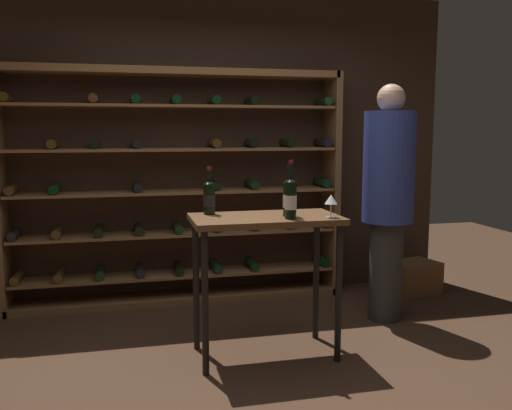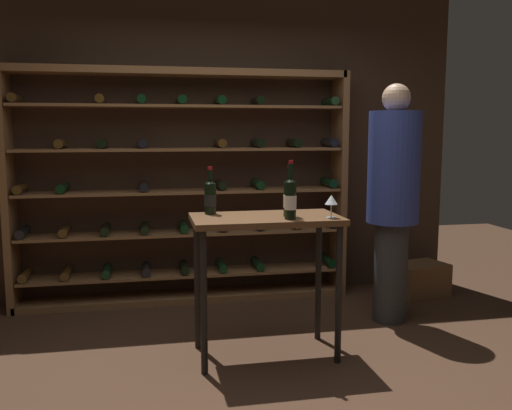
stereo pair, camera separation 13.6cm
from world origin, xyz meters
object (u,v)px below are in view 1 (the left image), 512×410
Objects in this scene: tasting_table at (265,237)px; person_bystander_dark_jacket at (388,192)px; wine_crate at (412,278)px; wine_bottle_green_slim at (209,197)px; wine_bottle_amber_reserve at (289,197)px; wine_rack at (177,189)px; wine_glass_stemmed_center at (331,200)px; wine_bottle_gold_foil at (291,198)px.

tasting_table is 1.25m from person_bystander_dark_jacket.
wine_bottle_green_slim reaches higher than wine_crate.
wine_bottle_amber_reserve is (-1.56, -1.11, 0.94)m from wine_crate.
tasting_table is at bearing 167.33° from wine_bottle_amber_reserve.
wine_bottle_amber_reserve reaches higher than wine_crate.
wine_glass_stemmed_center is (0.85, -1.52, 0.06)m from wine_rack.
wine_crate is at bearing 43.48° from wine_glass_stemmed_center.
wine_bottle_green_slim is at bearing -85.66° from person_bystander_dark_jacket.
wine_bottle_amber_reserve is (0.60, -1.39, 0.08)m from wine_rack.
wine_bottle_gold_foil is 2.51× the size of wine_glass_stemmed_center.
tasting_table is at bearing -71.46° from wine_rack.
wine_bottle_green_slim is (-2.06, -0.91, 0.93)m from wine_crate.
person_bystander_dark_jacket is 3.93× the size of wine_crate.
wine_rack reaches higher than wine_bottle_green_slim.
wine_bottle_green_slim is 2.14× the size of wine_glass_stemmed_center.
person_bystander_dark_jacket is 12.55× the size of wine_glass_stemmed_center.
wine_bottle_gold_foil reaches higher than wine_bottle_green_slim.
wine_rack is 1.81m from person_bystander_dark_jacket.
wine_crate is at bearing 32.32° from tasting_table.
wine_glass_stemmed_center is at bearing -26.84° from wine_bottle_amber_reserve.
wine_crate is (2.16, -0.28, -0.86)m from wine_rack.
wine_rack is at bearing -126.29° from person_bystander_dark_jacket.
wine_crate is 1.27× the size of wine_bottle_gold_foil.
wine_rack reaches higher than wine_crate.
wine_bottle_green_slim is (0.11, -1.18, 0.07)m from wine_rack.
person_bystander_dark_jacket reaches higher than wine_bottle_gold_foil.
wine_rack is 3.01× the size of tasting_table.
wine_rack is at bearing 108.54° from tasting_table.
wine_bottle_green_slim is (-0.50, 0.21, -0.01)m from wine_bottle_amber_reserve.
person_bystander_dark_jacket reaches higher than wine_glass_stemmed_center.
wine_bottle_amber_reserve is (0.15, -0.03, 0.27)m from tasting_table.
wine_bottle_gold_foil is at bearing -49.93° from tasting_table.
wine_bottle_gold_foil is (0.58, -1.51, 0.09)m from wine_rack.
wine_bottle_gold_foil is at bearing -68.88° from wine_rack.
wine_bottle_green_slim is (-1.48, -0.31, 0.04)m from person_bystander_dark_jacket.
wine_glass_stemmed_center reaches higher than tasting_table.
tasting_table is 2.13m from wine_crate.
wine_bottle_gold_foil is 1.17× the size of wine_bottle_green_slim.
wine_bottle_green_slim is (-0.35, 0.17, 0.26)m from tasting_table.
tasting_table is 2.86× the size of wine_bottle_amber_reserve.
tasting_table is at bearing -26.44° from wine_bottle_green_slim.
wine_crate is 1.49× the size of wine_bottle_green_slim.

